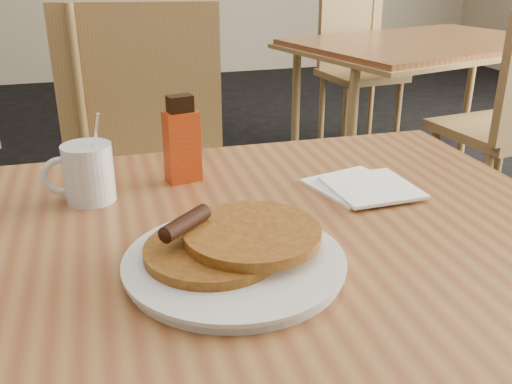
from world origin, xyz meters
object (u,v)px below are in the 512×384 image
(neighbor_table, at_px, (426,48))
(coffee_mug, at_px, (87,172))
(syrup_bottle, at_px, (182,142))
(chair_neighbor_far, at_px, (356,55))
(chair_main_far, at_px, (149,158))
(main_table, at_px, (201,260))
(pancake_plate, at_px, (233,255))

(neighbor_table, distance_m, coffee_mug, 2.28)
(coffee_mug, relative_size, syrup_bottle, 0.97)
(neighbor_table, xyz_separation_m, chair_neighbor_far, (-0.03, 0.72, -0.14))
(neighbor_table, bearing_deg, chair_neighbor_far, 92.01)
(coffee_mug, bearing_deg, chair_main_far, 68.80)
(main_table, height_order, syrup_bottle, syrup_bottle)
(main_table, bearing_deg, coffee_mug, 129.15)
(main_table, bearing_deg, pancake_plate, -76.40)
(chair_main_far, xyz_separation_m, pancake_plate, (0.02, -0.87, 0.15))
(chair_neighbor_far, distance_m, pancake_plate, 2.96)
(neighbor_table, bearing_deg, syrup_bottle, -134.61)
(syrup_bottle, bearing_deg, coffee_mug, -176.04)
(neighbor_table, height_order, coffee_mug, coffee_mug)
(main_table, relative_size, chair_neighbor_far, 1.37)
(syrup_bottle, bearing_deg, chair_neighbor_far, 45.84)
(main_table, height_order, chair_main_far, chair_main_far)
(chair_neighbor_far, bearing_deg, syrup_bottle, -129.02)
(neighbor_table, bearing_deg, chair_main_far, -146.88)
(neighbor_table, bearing_deg, coffee_mug, -136.91)
(chair_neighbor_far, bearing_deg, pancake_plate, -125.27)
(chair_neighbor_far, bearing_deg, main_table, -126.73)
(main_table, relative_size, syrup_bottle, 7.97)
(main_table, distance_m, chair_neighbor_far, 2.87)
(chair_neighbor_far, relative_size, coffee_mug, 5.98)
(main_table, xyz_separation_m, syrup_bottle, (0.02, 0.24, 0.12))
(pancake_plate, bearing_deg, chair_neighbor_far, 60.41)
(pancake_plate, height_order, coffee_mug, coffee_mug)
(main_table, bearing_deg, chair_neighbor_far, 58.95)
(coffee_mug, height_order, syrup_bottle, syrup_bottle)
(chair_main_far, height_order, coffee_mug, chair_main_far)
(main_table, height_order, coffee_mug, coffee_mug)
(pancake_plate, bearing_deg, main_table, 103.60)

